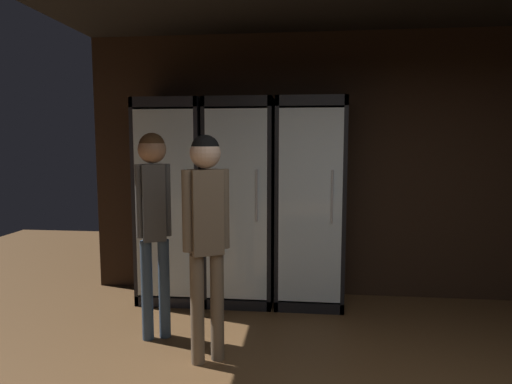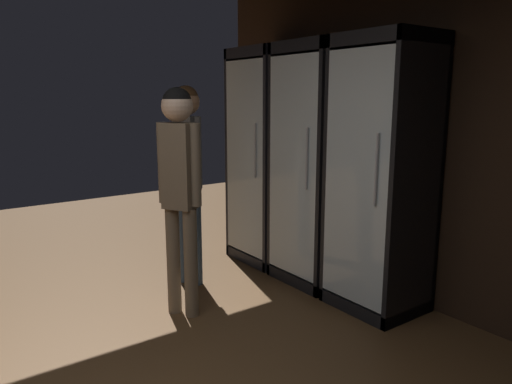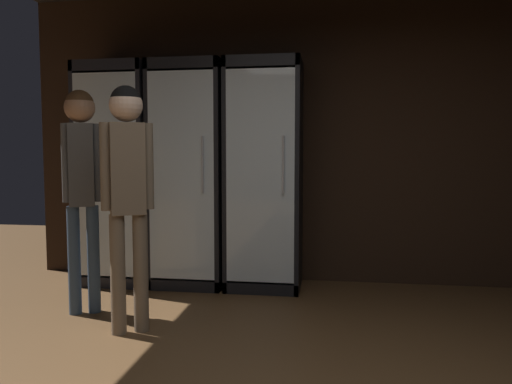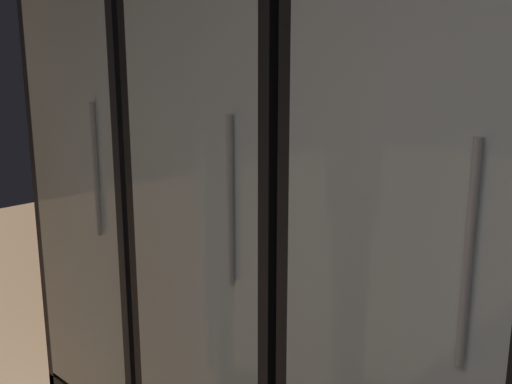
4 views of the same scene
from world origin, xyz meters
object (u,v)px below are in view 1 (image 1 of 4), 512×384
(shopper_near, at_px, (306,221))
(cooler_far_right, at_px, (373,235))
(cooler_center, at_px, (180,235))
(shopper_far, at_px, (181,251))
(cooler_left, at_px, (84,235))
(cooler_right, at_px, (277,234))

(shopper_near, bearing_deg, cooler_far_right, 55.58)
(cooler_center, xyz_separation_m, cooler_far_right, (1.60, 0.00, 0.00))
(shopper_far, bearing_deg, shopper_near, -5.42)
(cooler_left, relative_size, shopper_near, 1.13)
(shopper_near, xyz_separation_m, shopper_far, (-0.82, 0.08, -0.21))
(cooler_center, relative_size, shopper_far, 1.25)
(cooler_left, height_order, cooler_right, same)
(cooler_left, height_order, cooler_center, same)
(cooler_right, bearing_deg, cooler_left, 179.89)
(cooler_far_right, xyz_separation_m, shopper_far, (-1.46, -0.86, -0.00))
(cooler_center, relative_size, cooler_right, 1.00)
(cooler_center, height_order, shopper_far, cooler_center)
(cooler_center, bearing_deg, shopper_near, -44.32)
(cooler_right, bearing_deg, shopper_far, -127.77)
(cooler_left, relative_size, cooler_center, 1.00)
(cooler_center, xyz_separation_m, cooler_right, (0.80, -0.00, 0.01))
(shopper_near, relative_size, shopper_far, 1.11)
(cooler_right, height_order, shopper_near, cooler_right)
(cooler_left, xyz_separation_m, cooler_right, (1.60, -0.00, 0.00))
(shopper_far, bearing_deg, cooler_far_right, 30.43)
(cooler_right, distance_m, cooler_far_right, 0.80)
(shopper_near, distance_m, shopper_far, 0.85)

